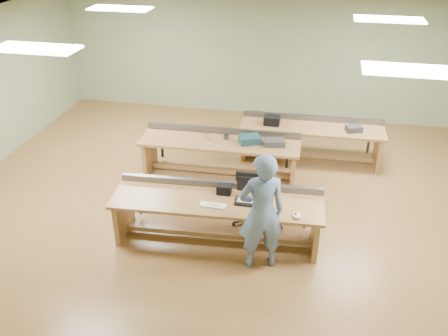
% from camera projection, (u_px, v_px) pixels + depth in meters
% --- Properties ---
extents(floor, '(10.00, 10.00, 0.00)m').
position_uv_depth(floor, '(231.00, 193.00, 8.86)').
color(floor, brown).
rests_on(floor, ground).
extents(ceiling, '(10.00, 10.00, 0.00)m').
position_uv_depth(ceiling, '(233.00, 30.00, 7.41)').
color(ceiling, silver).
rests_on(ceiling, wall_back).
extents(wall_back, '(10.00, 0.04, 3.00)m').
position_uv_depth(wall_back, '(263.00, 56.00, 11.56)').
color(wall_back, gray).
rests_on(wall_back, floor).
extents(wall_front, '(10.00, 0.04, 3.00)m').
position_uv_depth(wall_front, '(156.00, 274.00, 4.71)').
color(wall_front, gray).
rests_on(wall_front, floor).
extents(fluor_panels, '(6.20, 3.50, 0.03)m').
position_uv_depth(fluor_panels, '(233.00, 32.00, 7.43)').
color(fluor_panels, white).
rests_on(fluor_panels, ceiling).
extents(workbench_front, '(3.30, 1.06, 0.86)m').
position_uv_depth(workbench_front, '(217.00, 209.00, 7.39)').
color(workbench_front, '#A67346').
rests_on(workbench_front, floor).
extents(workbench_mid, '(3.10, 0.89, 0.86)m').
position_uv_depth(workbench_mid, '(220.00, 149.00, 9.22)').
color(workbench_mid, '#A67346').
rests_on(workbench_mid, floor).
extents(workbench_back, '(2.94, 0.85, 0.86)m').
position_uv_depth(workbench_back, '(311.00, 135.00, 9.80)').
color(workbench_back, '#A67346').
rests_on(workbench_back, floor).
extents(person, '(0.79, 0.65, 1.85)m').
position_uv_depth(person, '(262.00, 212.00, 6.66)').
color(person, slate).
rests_on(person, floor).
extents(laptop_base, '(0.31, 0.26, 0.03)m').
position_uv_depth(laptop_base, '(245.00, 201.00, 7.21)').
color(laptop_base, black).
rests_on(laptop_base, workbench_front).
extents(laptop_screen, '(0.31, 0.02, 0.25)m').
position_uv_depth(laptop_screen, '(247.00, 184.00, 7.20)').
color(laptop_screen, black).
rests_on(laptop_screen, laptop_base).
extents(keyboard, '(0.40, 0.15, 0.02)m').
position_uv_depth(keyboard, '(213.00, 205.00, 7.12)').
color(keyboard, white).
rests_on(keyboard, workbench_front).
extents(trackball_mouse, '(0.17, 0.18, 0.06)m').
position_uv_depth(trackball_mouse, '(297.00, 215.00, 6.85)').
color(trackball_mouse, white).
rests_on(trackball_mouse, workbench_front).
extents(camera_bag, '(0.23, 0.15, 0.15)m').
position_uv_depth(camera_bag, '(224.00, 190.00, 7.39)').
color(camera_bag, black).
rests_on(camera_bag, workbench_front).
extents(task_chair, '(0.48, 0.48, 0.86)m').
position_uv_depth(task_chair, '(246.00, 205.00, 7.93)').
color(task_chair, black).
rests_on(task_chair, floor).
extents(parts_bin_teal, '(0.48, 0.43, 0.14)m').
position_uv_depth(parts_bin_teal, '(250.00, 139.00, 9.00)').
color(parts_bin_teal, '#153946').
rests_on(parts_bin_teal, workbench_mid).
extents(parts_bin_grey, '(0.43, 0.32, 0.11)m').
position_uv_depth(parts_bin_grey, '(274.00, 142.00, 8.92)').
color(parts_bin_grey, '#313133').
rests_on(parts_bin_grey, workbench_mid).
extents(mug, '(0.12, 0.12, 0.09)m').
position_uv_depth(mug, '(226.00, 137.00, 9.15)').
color(mug, '#313133').
rests_on(mug, workbench_mid).
extents(drinks_can, '(0.08, 0.08, 0.12)m').
position_uv_depth(drinks_can, '(207.00, 137.00, 9.10)').
color(drinks_can, '#BDBCC1').
rests_on(drinks_can, workbench_mid).
extents(storage_box_back, '(0.33, 0.24, 0.18)m').
position_uv_depth(storage_box_back, '(272.00, 121.00, 9.73)').
color(storage_box_back, black).
rests_on(storage_box_back, workbench_back).
extents(tray_back, '(0.35, 0.31, 0.12)m').
position_uv_depth(tray_back, '(354.00, 129.00, 9.46)').
color(tray_back, '#313133').
rests_on(tray_back, workbench_back).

